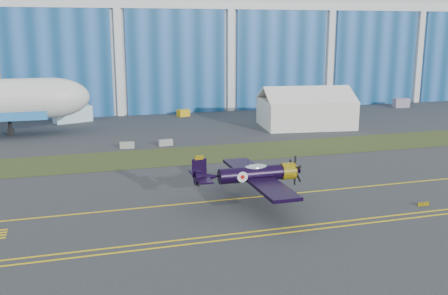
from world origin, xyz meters
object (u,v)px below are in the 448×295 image
object	(u,v)px
warbird	(251,174)
tug	(183,113)
tent	(306,106)
shipping_container	(73,114)

from	to	relation	value
warbird	tug	world-z (taller)	warbird
tent	tug	size ratio (longest dim) A/B	7.40
tug	tent	bearing A→B (deg)	-62.46
warbird	tent	bearing A→B (deg)	57.79
warbird	shipping_container	bearing A→B (deg)	106.76
shipping_container	tug	world-z (taller)	shipping_container
shipping_container	warbird	bearing A→B (deg)	-92.71
tent	tug	world-z (taller)	tent
shipping_container	tent	bearing A→B (deg)	-41.99
warbird	tug	size ratio (longest dim) A/B	6.53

